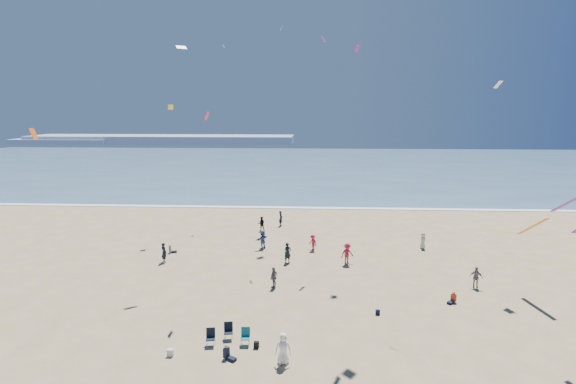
{
  "coord_description": "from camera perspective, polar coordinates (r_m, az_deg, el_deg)",
  "views": [
    {
      "loc": [
        3.36,
        -16.5,
        13.45
      ],
      "look_at": [
        2.0,
        8.0,
        9.0
      ],
      "focal_mm": 28.0,
      "sensor_mm": 36.0,
      "label": 1
    }
  ],
  "objects": [
    {
      "name": "headland_near",
      "position": [
        209.24,
        -26.58,
        5.79
      ],
      "size": [
        40.0,
        14.0,
        2.0
      ],
      "primitive_type": "cube",
      "color": "#7A8EA8",
      "rests_on": "ground"
    },
    {
      "name": "surf_line",
      "position": [
        63.04,
        0.05,
        -2.0
      ],
      "size": [
        220.0,
        1.2,
        0.08
      ],
      "primitive_type": "cube",
      "color": "white",
      "rests_on": "ground"
    },
    {
      "name": "white_tote",
      "position": [
        27.29,
        -14.71,
        -19.13
      ],
      "size": [
        0.35,
        0.2,
        0.4
      ],
      "primitive_type": "cube",
      "color": "white",
      "rests_on": "ground"
    },
    {
      "name": "ocean",
      "position": [
        112.36,
        1.44,
        3.42
      ],
      "size": [
        220.0,
        100.0,
        0.06
      ],
      "primitive_type": "cube",
      "color": "#476B84",
      "rests_on": "ground"
    },
    {
      "name": "headland_far",
      "position": [
        197.33,
        -15.66,
        6.46
      ],
      "size": [
        110.0,
        20.0,
        3.2
      ],
      "primitive_type": "cube",
      "color": "#7A8EA8",
      "rests_on": "ground"
    },
    {
      "name": "chair_cluster",
      "position": [
        27.77,
        -7.62,
        -17.61
      ],
      "size": [
        2.66,
        1.49,
        1.0
      ],
      "color": "black",
      "rests_on": "ground"
    },
    {
      "name": "black_backpack",
      "position": [
        27.32,
        -4.04,
        -18.78
      ],
      "size": [
        0.3,
        0.22,
        0.38
      ],
      "primitive_type": "cube",
      "color": "black",
      "rests_on": "ground"
    },
    {
      "name": "seated_group",
      "position": [
        26.03,
        1.97,
        -19.76
      ],
      "size": [
        24.68,
        32.42,
        0.84
      ],
      "color": "white",
      "rests_on": "ground"
    },
    {
      "name": "navy_bag",
      "position": [
        31.65,
        11.33,
        -14.74
      ],
      "size": [
        0.28,
        0.18,
        0.34
      ],
      "primitive_type": "cube",
      "color": "black",
      "rests_on": "ground"
    },
    {
      "name": "kites_aloft",
      "position": [
        30.49,
        15.98,
        12.92
      ],
      "size": [
        37.47,
        46.11,
        31.04
      ],
      "color": "#23C0DB",
      "rests_on": "ground"
    },
    {
      "name": "standing_flyers",
      "position": [
        34.59,
        2.24,
        -11.06
      ],
      "size": [
        34.4,
        39.36,
        1.92
      ],
      "color": "black",
      "rests_on": "ground"
    }
  ]
}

